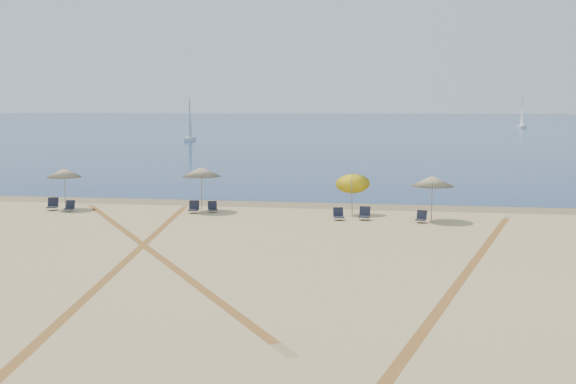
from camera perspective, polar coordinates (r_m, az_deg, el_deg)
name	(u,v)px	position (r m, az deg, el deg)	size (l,w,h in m)	color
ground	(177,329)	(19.57, -9.25, -11.26)	(160.00, 160.00, 0.00)	tan
ocean	(378,122)	(242.76, 7.53, 5.83)	(500.00, 500.00, 0.00)	#0C2151
wet_sand	(298,204)	(42.48, 0.83, -1.05)	(500.00, 500.00, 0.00)	olive
umbrella_1	(64,173)	(42.57, -18.20, 1.55)	(2.02, 2.02, 2.52)	gray
umbrella_2	(201,172)	(40.02, -7.26, 1.69)	(2.30, 2.31, 2.64)	gray
umbrella_3	(353,179)	(38.65, 5.42, 1.05)	(1.95, 2.06, 2.70)	gray
umbrella_4	(432,181)	(37.20, 11.97, 0.91)	(2.30, 2.30, 2.48)	gray
chair_1	(53,205)	(42.61, -19.06, -1.00)	(0.78, 0.85, 0.73)	black
chair_2	(70,206)	(41.83, -17.77, -1.16)	(0.61, 0.68, 0.63)	black
chair_3	(194,207)	(39.61, -7.87, -1.29)	(0.66, 0.75, 0.70)	black
chair_4	(213,207)	(39.69, -6.32, -1.29)	(0.71, 0.76, 0.64)	black
chair_5	(338,215)	(36.96, 4.24, -1.89)	(0.67, 0.74, 0.66)	black
chair_6	(364,214)	(37.11, 6.41, -1.84)	(0.65, 0.74, 0.71)	black
chair_7	(421,217)	(36.72, 11.07, -2.08)	(0.65, 0.72, 0.64)	black
sailboat_0	(522,119)	(191.71, 18.95, 5.81)	(1.65, 5.30, 7.79)	white
sailboat_1	(190,128)	(118.92, -8.19, 5.35)	(1.86, 5.01, 7.28)	white
tire_tracks	(237,258)	(27.86, -4.25, -5.55)	(50.36, 40.42, 0.00)	tan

